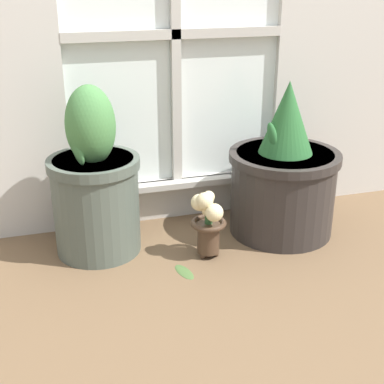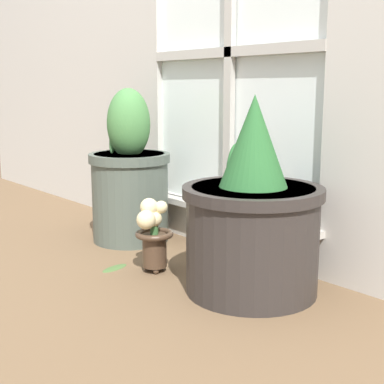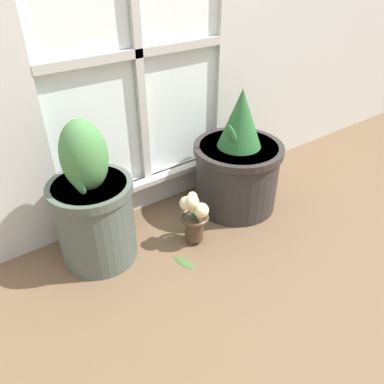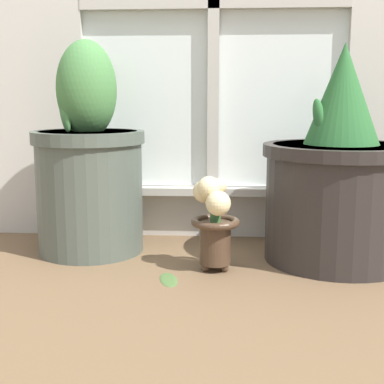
# 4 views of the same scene
# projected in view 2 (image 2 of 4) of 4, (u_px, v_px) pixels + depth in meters

# --- Properties ---
(ground_plane) EXTENTS (10.00, 10.00, 0.00)m
(ground_plane) POSITION_uv_depth(u_px,v_px,m) (120.00, 279.00, 1.75)
(ground_plane) COLOR brown
(potted_plant_left) EXTENTS (0.32, 0.32, 0.61)m
(potted_plant_left) POSITION_uv_depth(u_px,v_px,m) (130.00, 180.00, 2.15)
(potted_plant_left) COLOR #4C564C
(potted_plant_left) RESTS_ON ground_plane
(potted_plant_right) EXTENTS (0.42, 0.42, 0.60)m
(potted_plant_right) POSITION_uv_depth(u_px,v_px,m) (252.00, 220.00, 1.60)
(potted_plant_right) COLOR #2D2826
(potted_plant_right) RESTS_ON ground_plane
(flower_vase) EXTENTS (0.13, 0.13, 0.25)m
(flower_vase) POSITION_uv_depth(u_px,v_px,m) (153.00, 231.00, 1.79)
(flower_vase) COLOR #473323
(flower_vase) RESTS_ON ground_plane
(fallen_leaf) EXTENTS (0.07, 0.12, 0.01)m
(fallen_leaf) POSITION_uv_depth(u_px,v_px,m) (115.00, 267.00, 1.85)
(fallen_leaf) COLOR #476633
(fallen_leaf) RESTS_ON ground_plane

